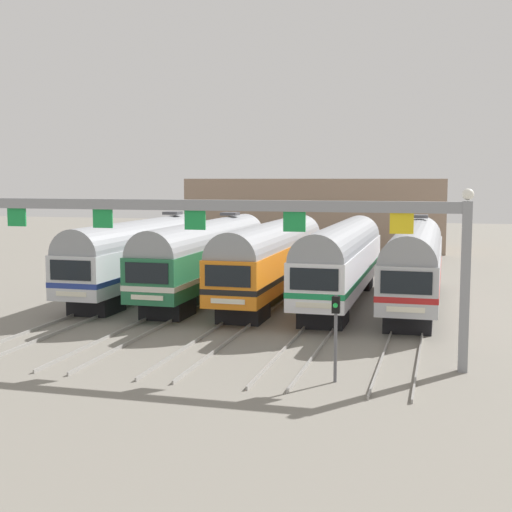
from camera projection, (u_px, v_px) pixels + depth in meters
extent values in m
plane|color=gray|center=(272.00, 301.00, 42.77)|extent=(160.00, 160.00, 0.00)
cube|color=gray|center=(217.00, 263.00, 61.42)|extent=(0.07, 70.00, 0.15)
cube|color=gray|center=(233.00, 263.00, 61.05)|extent=(0.07, 70.00, 0.15)
cube|color=gray|center=(263.00, 264.00, 60.35)|extent=(0.07, 70.00, 0.15)
cube|color=gray|center=(280.00, 265.00, 59.98)|extent=(0.07, 70.00, 0.15)
cube|color=gray|center=(312.00, 266.00, 59.27)|extent=(0.07, 70.00, 0.15)
cube|color=gray|center=(329.00, 266.00, 58.90)|extent=(0.07, 70.00, 0.15)
cube|color=gray|center=(362.00, 267.00, 58.20)|extent=(0.07, 70.00, 0.15)
cube|color=gray|center=(380.00, 268.00, 57.83)|extent=(0.07, 70.00, 0.15)
cube|color=gray|center=(414.00, 269.00, 57.12)|extent=(0.07, 70.00, 0.15)
cube|color=gray|center=(432.00, 269.00, 56.75)|extent=(0.07, 70.00, 0.15)
cube|color=silver|center=(143.00, 260.00, 44.68)|extent=(2.85, 18.00, 2.35)
cube|color=navy|center=(144.00, 265.00, 44.72)|extent=(2.88, 18.02, 0.28)
cylinder|color=gray|center=(143.00, 241.00, 44.55)|extent=(2.74, 17.64, 2.74)
cube|color=black|center=(70.00, 270.00, 35.96)|extent=(2.28, 0.06, 1.03)
cube|color=silver|center=(71.00, 294.00, 36.10)|extent=(1.71, 0.05, 0.24)
cube|color=black|center=(97.00, 303.00, 38.81)|extent=(2.28, 2.60, 1.05)
cube|color=black|center=(180.00, 274.00, 50.91)|extent=(2.28, 2.60, 1.05)
cube|color=#4C4C51|center=(173.00, 213.00, 49.22)|extent=(1.10, 1.10, 0.20)
cube|color=#236B42|center=(206.00, 262.00, 43.60)|extent=(2.85, 18.00, 2.35)
cube|color=silver|center=(206.00, 268.00, 43.64)|extent=(2.88, 18.02, 0.28)
cylinder|color=gray|center=(206.00, 243.00, 43.47)|extent=(2.74, 17.64, 2.74)
cube|color=black|center=(147.00, 273.00, 34.89)|extent=(2.28, 0.06, 1.03)
cube|color=silver|center=(147.00, 298.00, 35.02)|extent=(1.71, 0.05, 0.24)
cube|color=black|center=(168.00, 307.00, 37.74)|extent=(2.28, 2.60, 1.05)
cube|color=black|center=(236.00, 276.00, 49.84)|extent=(2.28, 2.60, 1.05)
cube|color=#4C4C51|center=(230.00, 214.00, 48.15)|extent=(1.10, 1.10, 0.20)
cube|color=orange|center=(272.00, 264.00, 42.53)|extent=(2.85, 18.00, 2.35)
cube|color=black|center=(272.00, 270.00, 42.57)|extent=(2.88, 18.02, 0.28)
cylinder|color=gray|center=(272.00, 245.00, 42.40)|extent=(2.74, 17.64, 2.74)
cube|color=black|center=(228.00, 276.00, 33.81)|extent=(2.28, 0.06, 1.03)
cube|color=silver|center=(228.00, 301.00, 33.95)|extent=(1.71, 0.05, 0.24)
cube|color=black|center=(243.00, 311.00, 36.66)|extent=(2.28, 2.60, 1.05)
cube|color=black|center=(294.00, 278.00, 48.76)|extent=(2.28, 2.60, 1.05)
cube|color=white|center=(342.00, 266.00, 41.45)|extent=(2.85, 18.00, 2.35)
cube|color=#198C4C|center=(341.00, 272.00, 41.49)|extent=(2.88, 18.02, 0.28)
cylinder|color=gray|center=(342.00, 246.00, 41.32)|extent=(2.74, 17.64, 2.74)
cube|color=black|center=(314.00, 279.00, 32.74)|extent=(2.28, 0.06, 1.03)
cube|color=silver|center=(314.00, 305.00, 32.87)|extent=(1.71, 0.05, 0.24)
cube|color=black|center=(323.00, 315.00, 35.59)|extent=(2.28, 2.60, 1.05)
cube|color=black|center=(355.00, 280.00, 47.69)|extent=(2.28, 2.60, 1.05)
cube|color=#B2B5BA|center=(415.00, 269.00, 40.38)|extent=(2.85, 18.00, 2.35)
cube|color=#B21E1E|center=(415.00, 275.00, 40.42)|extent=(2.88, 18.02, 0.28)
cylinder|color=gray|center=(415.00, 248.00, 40.25)|extent=(2.74, 17.64, 2.74)
cube|color=black|center=(406.00, 283.00, 31.66)|extent=(2.28, 0.06, 1.03)
cube|color=silver|center=(406.00, 310.00, 31.80)|extent=(1.71, 0.05, 0.24)
cube|color=black|center=(408.00, 319.00, 34.51)|extent=(2.28, 2.60, 1.05)
cube|color=black|center=(418.00, 282.00, 46.61)|extent=(2.28, 2.60, 1.05)
cube|color=#4C4C51|center=(419.00, 216.00, 44.92)|extent=(1.10, 1.10, 0.20)
cube|color=gray|center=(465.00, 287.00, 26.69)|extent=(0.36, 0.36, 6.50)
cube|color=gray|center=(195.00, 205.00, 29.13)|extent=(21.54, 0.32, 0.44)
cube|color=#198C3F|center=(17.00, 217.00, 31.34)|extent=(0.90, 0.08, 0.80)
cube|color=#198C3F|center=(103.00, 219.00, 30.27)|extent=(0.90, 0.08, 0.80)
cube|color=#198C3F|center=(195.00, 220.00, 29.19)|extent=(0.90, 0.08, 0.80)
cube|color=#198C3F|center=(294.00, 222.00, 28.12)|extent=(0.90, 0.08, 0.80)
cube|color=yellow|center=(402.00, 223.00, 27.04)|extent=(0.90, 0.08, 0.80)
sphere|color=white|center=(468.00, 194.00, 26.30)|extent=(0.44, 0.44, 0.44)
cylinder|color=#59595E|center=(336.00, 339.00, 25.48)|extent=(0.12, 0.12, 3.19)
cube|color=black|center=(336.00, 305.00, 25.34)|extent=(0.28, 0.24, 0.60)
sphere|color=green|center=(335.00, 305.00, 25.21)|extent=(0.18, 0.18, 0.18)
cube|color=gray|center=(318.00, 213.00, 75.45)|extent=(26.55, 10.00, 7.31)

